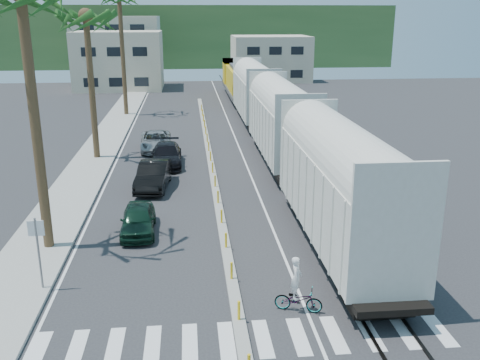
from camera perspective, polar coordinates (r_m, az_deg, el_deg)
name	(u,v)px	position (r m, az deg, el deg)	size (l,w,h in m)	color
ground	(236,308)	(19.95, -0.41, -13.50)	(140.00, 140.00, 0.00)	#28282B
sidewalk	(101,148)	(43.84, -14.65, 3.30)	(3.00, 90.00, 0.15)	gray
rails	(264,137)	(46.68, 2.55, 4.62)	(1.56, 100.00, 0.06)	black
median	(211,162)	(38.43, -3.15, 1.94)	(0.45, 60.00, 0.85)	gray
crosswalk	(242,340)	(18.27, 0.20, -16.67)	(14.00, 2.20, 0.01)	silver
lane_markings	(181,147)	(43.30, -6.31, 3.50)	(9.42, 90.00, 0.01)	silver
freight_train	(269,109)	(43.55, 3.10, 7.55)	(3.00, 60.94, 5.85)	beige
palm_trees	(90,6)	(40.32, -15.75, 17.48)	(3.50, 37.20, 13.75)	brown
street_sign	(38,244)	(21.56, -20.78, -6.39)	(0.60, 0.08, 3.00)	slate
buildings	(155,53)	(89.06, -9.03, 13.25)	(38.00, 27.00, 10.00)	#B9AF93
hillside	(193,36)	(117.17, -5.09, 15.09)	(80.00, 20.00, 12.00)	#385628
car_lead	(138,219)	(26.47, -10.80, -4.15)	(1.72, 4.06, 1.37)	black
car_second	(154,175)	(33.04, -9.21, 0.49)	(2.19, 5.06, 1.62)	black
car_third	(167,155)	(38.02, -7.84, 2.67)	(2.17, 5.20, 1.50)	black
car_rear	(156,141)	(42.52, -8.94, 4.14)	(2.74, 5.38, 1.46)	#96989A
cyclist	(298,295)	(19.56, 6.20, -12.05)	(1.62, 2.07, 2.12)	#9EA0A5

